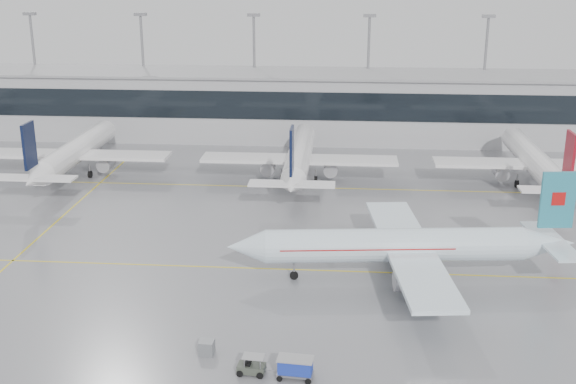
# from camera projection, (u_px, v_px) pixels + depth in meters

# --- Properties ---
(ground) EXTENTS (320.00, 320.00, 0.00)m
(ground) POSITION_uv_depth(u_px,v_px,m) (279.00, 269.00, 78.51)
(ground) COLOR gray
(ground) RESTS_ON ground
(taxi_line_main) EXTENTS (120.00, 0.25, 0.01)m
(taxi_line_main) POSITION_uv_depth(u_px,v_px,m) (279.00, 269.00, 78.51)
(taxi_line_main) COLOR gold
(taxi_line_main) RESTS_ON ground
(taxi_line_north) EXTENTS (120.00, 0.25, 0.01)m
(taxi_line_north) POSITION_uv_depth(u_px,v_px,m) (298.00, 187.00, 107.00)
(taxi_line_north) COLOR gold
(taxi_line_north) RESTS_ON ground
(taxi_line_cross) EXTENTS (0.25, 60.00, 0.01)m
(taxi_line_cross) POSITION_uv_depth(u_px,v_px,m) (63.00, 216.00, 95.01)
(taxi_line_cross) COLOR gold
(taxi_line_cross) RESTS_ON ground
(terminal) EXTENTS (180.00, 15.00, 12.00)m
(terminal) POSITION_uv_depth(u_px,v_px,m) (309.00, 106.00, 135.56)
(terminal) COLOR #A2A2A6
(terminal) RESTS_ON ground
(terminal_glass) EXTENTS (180.00, 0.20, 5.00)m
(terminal_glass) POSITION_uv_depth(u_px,v_px,m) (307.00, 106.00, 127.94)
(terminal_glass) COLOR black
(terminal_glass) RESTS_ON ground
(terminal_roof) EXTENTS (182.00, 16.00, 0.40)m
(terminal_roof) POSITION_uv_depth(u_px,v_px,m) (309.00, 73.00, 133.68)
(terminal_roof) COLOR gray
(terminal_roof) RESTS_ON ground
(light_masts) EXTENTS (156.40, 1.00, 22.60)m
(light_masts) POSITION_uv_depth(u_px,v_px,m) (311.00, 63.00, 139.03)
(light_masts) COLOR gray
(light_masts) RESTS_ON ground
(air_canada_jet) EXTENTS (36.73, 29.58, 11.55)m
(air_canada_jet) POSITION_uv_depth(u_px,v_px,m) (407.00, 246.00, 75.22)
(air_canada_jet) COLOR white
(air_canada_jet) RESTS_ON ground
(parked_jet_b) EXTENTS (29.64, 36.96, 11.72)m
(parked_jet_b) POSITION_uv_depth(u_px,v_px,m) (75.00, 152.00, 112.00)
(parked_jet_b) COLOR white
(parked_jet_b) RESTS_ON ground
(parked_jet_c) EXTENTS (29.64, 36.96, 11.72)m
(parked_jet_c) POSITION_uv_depth(u_px,v_px,m) (299.00, 157.00, 109.37)
(parked_jet_c) COLOR white
(parked_jet_c) RESTS_ON ground
(parked_jet_d) EXTENTS (29.64, 36.96, 11.72)m
(parked_jet_d) POSITION_uv_depth(u_px,v_px,m) (535.00, 162.00, 106.74)
(parked_jet_d) COLOR white
(parked_jet_d) RESTS_ON ground
(baggage_tug) EXTENTS (3.40, 1.59, 1.63)m
(baggage_tug) POSITION_uv_depth(u_px,v_px,m) (251.00, 367.00, 58.38)
(baggage_tug) COLOR #3B4137
(baggage_tug) RESTS_ON ground
(baggage_cart) EXTENTS (3.02, 1.87, 1.78)m
(baggage_cart) POSITION_uv_depth(u_px,v_px,m) (295.00, 366.00, 57.65)
(baggage_cart) COLOR gray
(baggage_cart) RESTS_ON ground
(gse_unit) EXTENTS (1.32, 1.24, 1.27)m
(gse_unit) POSITION_uv_depth(u_px,v_px,m) (207.00, 348.00, 61.27)
(gse_unit) COLOR slate
(gse_unit) RESTS_ON ground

